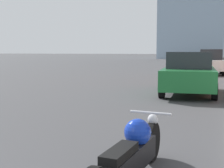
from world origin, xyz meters
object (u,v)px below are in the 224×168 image
object	(u,v)px
motorcycle	(131,155)
parked_car_green	(189,73)
parked_car_white	(211,62)
parked_car_black	(214,59)

from	to	relation	value
motorcycle	parked_car_green	size ratio (longest dim) A/B	0.57
parked_car_white	parked_car_green	bearing A→B (deg)	-96.05
parked_car_green	parked_car_black	distance (m)	21.39
motorcycle	parked_car_green	world-z (taller)	parked_car_green
parked_car_green	parked_car_white	distance (m)	11.13
motorcycle	parked_car_white	xyz separation A→B (m)	(0.00, 19.86, 0.50)
parked_car_green	parked_car_white	world-z (taller)	parked_car_white
parked_car_white	parked_car_black	bearing A→B (deg)	85.88
parked_car_green	parked_car_black	bearing A→B (deg)	84.75
motorcycle	parked_car_black	distance (m)	30.12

